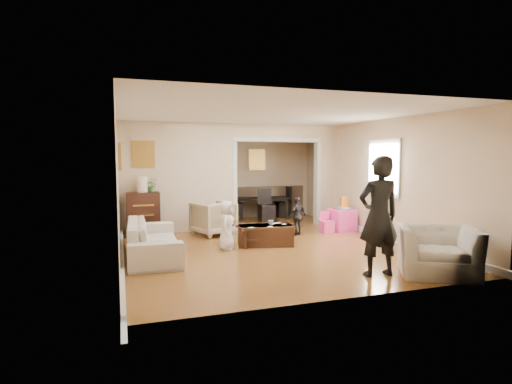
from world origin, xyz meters
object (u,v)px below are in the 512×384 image
object	(u,v)px
sofa	(153,239)
armchair_back	(213,218)
dresser	(143,214)
cyan_cup	(339,208)
table_lamp	(143,184)
coffee_cup	(271,223)
play_table	(342,220)
child_kneel_a	(226,225)
armchair_front	(437,251)
coffee_table	(265,235)
adult_person	(379,216)
dining_table	(259,207)
child_toddler	(298,216)
child_kneel_b	(228,224)

from	to	relation	value
sofa	armchair_back	distance (m)	2.24
dresser	cyan_cup	bearing A→B (deg)	-11.06
armchair_back	cyan_cup	bearing A→B (deg)	147.76
armchair_back	table_lamp	distance (m)	1.75
table_lamp	coffee_cup	distance (m)	3.08
play_table	child_kneel_a	xyz separation A→B (m)	(-3.14, -1.07, 0.22)
dresser	coffee_cup	distance (m)	3.00
coffee_cup	child_kneel_a	distance (m)	0.96
sofa	child_kneel_a	xyz separation A→B (m)	(1.38, 0.12, 0.15)
coffee_cup	child_kneel_a	size ratio (longest dim) A/B	0.11
armchair_front	coffee_table	size ratio (longest dim) A/B	1.03
sofa	armchair_front	bearing A→B (deg)	-119.79
dresser	adult_person	world-z (taller)	adult_person
coffee_cup	play_table	size ratio (longest dim) A/B	0.20
armchair_back	play_table	bearing A→B (deg)	149.01
table_lamp	dining_table	size ratio (longest dim) A/B	0.21
adult_person	play_table	bearing A→B (deg)	-109.73
dresser	coffee_cup	size ratio (longest dim) A/B	9.28
armchair_front	coffee_table	xyz separation A→B (m)	(-1.80, 2.77, -0.16)
armchair_front	cyan_cup	size ratio (longest dim) A/B	14.09
coffee_cup	play_table	xyz separation A→B (m)	(2.19, 0.97, -0.20)
child_kneel_a	dresser	bearing A→B (deg)	61.87
armchair_front	play_table	world-z (taller)	armchair_front
armchair_front	coffee_cup	distance (m)	3.21
sofa	child_toddler	xyz separation A→B (m)	(3.28, 1.02, 0.11)
sofa	dresser	size ratio (longest dim) A/B	2.25
child_toddler	dresser	bearing A→B (deg)	-42.05
sofa	child_kneel_b	world-z (taller)	child_kneel_b
armchair_back	coffee_table	size ratio (longest dim) A/B	0.77
sofa	dining_table	bearing A→B (deg)	-39.09
table_lamp	cyan_cup	distance (m)	4.61
child_kneel_b	cyan_cup	bearing A→B (deg)	-84.20
coffee_table	adult_person	world-z (taller)	adult_person
table_lamp	coffee_table	world-z (taller)	table_lamp
child_kneel_b	table_lamp	bearing A→B (deg)	42.34
armchair_front	adult_person	distance (m)	1.08
child_toddler	coffee_table	bearing A→B (deg)	10.13
child_kneel_b	child_toddler	xyz separation A→B (m)	(1.75, 0.45, 0.03)
armchair_front	dining_table	bearing A→B (deg)	127.12
armchair_front	dresser	size ratio (longest dim) A/B	1.13
table_lamp	child_toddler	bearing A→B (deg)	-16.64
sofa	child_kneel_b	bearing A→B (deg)	-67.72
dresser	child_toddler	bearing A→B (deg)	-16.64
table_lamp	adult_person	xyz separation A→B (m)	(3.20, -4.29, -0.26)
table_lamp	dining_table	bearing A→B (deg)	27.71
sofa	coffee_table	distance (m)	2.25
coffee_table	adult_person	distance (m)	2.78
armchair_front	sofa	bearing A→B (deg)	178.64
dresser	coffee_cup	xyz separation A→B (m)	(2.40, -1.80, -0.04)
sofa	play_table	distance (m)	4.68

